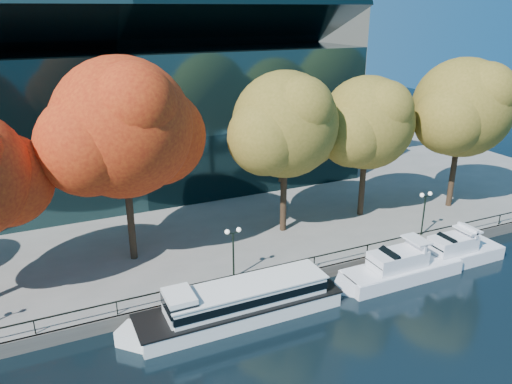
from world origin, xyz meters
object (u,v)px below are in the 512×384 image
lamp_2 (425,204)px  cruiser_far (452,253)px  cruiser_near (397,268)px  tour_boat (235,303)px  tree_3 (287,127)px  lamp_1 (233,242)px  tree_2 (125,130)px  tree_4 (369,125)px  tree_5 (464,110)px

lamp_2 → cruiser_far: bearing=-92.0°
cruiser_near → tour_boat: bearing=178.3°
tree_3 → lamp_1: bearing=-141.2°
lamp_1 → tree_2: bearing=133.7°
cruiser_near → tree_3: tree_3 is taller
cruiser_near → tree_3: (-4.57, 10.02, 9.56)m
cruiser_far → tree_3: tree_3 is taller
tree_3 → tree_4: (8.56, 0.10, -0.64)m
tour_boat → lamp_2: (19.36, 3.57, 2.72)m
cruiser_near → lamp_2: 7.75m
cruiser_far → lamp_2: bearing=88.0°
tour_boat → tree_5: (27.07, 7.88, 9.57)m
tree_2 → cruiser_far: bearing=-22.7°
cruiser_far → cruiser_near: bearing=-177.9°
tree_2 → tree_3: 13.46m
tree_2 → lamp_2: 25.85m
tree_3 → tree_2: bearing=179.3°
lamp_1 → tree_3: bearing=38.8°
cruiser_near → lamp_1: size_ratio=2.73×
tour_boat → tree_5: bearing=16.2°
tree_4 → lamp_2: size_ratio=3.32×
tree_5 → tour_boat: bearing=-163.8°
cruiser_far → tree_2: 27.86m
cruiser_far → lamp_2: 4.81m
tree_3 → lamp_1: size_ratio=3.54×
tree_2 → tree_4: tree_2 is taller
tree_3 → tree_5: (18.22, -1.73, 0.28)m
tree_2 → cruiser_near: bearing=-29.5°
tree_4 → tree_5: size_ratio=0.91×
cruiser_far → lamp_1: size_ratio=2.38×
cruiser_far → tree_5: (7.84, 8.07, 9.83)m
tour_boat → cruiser_far: (19.23, -0.19, -0.26)m
cruiser_far → tree_2: tree_2 is taller
cruiser_far → tree_4: (-1.82, 9.90, 8.91)m
cruiser_far → tree_3: size_ratio=0.67×
cruiser_near → tree_2: tree_2 is taller
cruiser_near → tree_2: size_ratio=0.69×
lamp_1 → lamp_2: size_ratio=1.00×
cruiser_far → tree_4: 13.45m
tree_3 → cruiser_near: bearing=-65.5°
tree_2 → lamp_2: (23.94, -6.19, -7.52)m
cruiser_near → lamp_2: bearing=33.8°
cruiser_near → tree_2: (-18.00, 10.17, 10.51)m
tour_boat → tree_4: 21.73m
cruiser_far → tree_4: bearing=100.4°
tour_boat → tree_2: bearing=115.1°
cruiser_far → tree_5: bearing=45.8°
cruiser_far → lamp_1: (-17.89, 3.76, 2.99)m
tour_boat → cruiser_far: size_ratio=1.63×
cruiser_far → tree_5: size_ratio=0.65×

